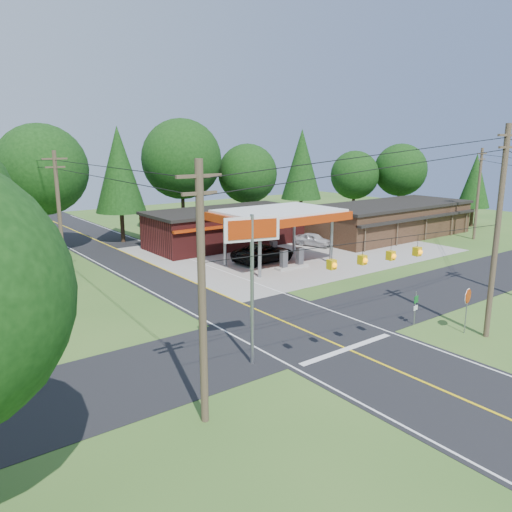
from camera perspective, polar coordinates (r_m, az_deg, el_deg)
ground at (r=29.25m, az=5.17°, el=-8.33°), size 120.00×120.00×0.00m
main_highway at (r=29.24m, az=5.17°, el=-8.31°), size 8.00×120.00×0.02m
cross_road at (r=29.24m, az=5.17°, el=-8.30°), size 70.00×7.00×0.02m
lane_center_yellow at (r=29.24m, az=5.17°, el=-8.28°), size 0.15×110.00×0.00m
gas_canopy at (r=43.46m, az=2.63°, el=4.52°), size 10.60×7.40×4.88m
convenience_store at (r=52.36m, az=-3.53°, el=3.32°), size 16.40×7.55×3.80m
strip_building at (r=59.44m, az=15.04°, el=4.04°), size 20.40×8.75×3.80m
utility_pole_near_right at (r=29.41m, az=25.85°, el=2.60°), size 1.80×0.30×11.50m
utility_pole_near_left at (r=18.36m, az=-6.20°, el=-4.12°), size 1.80×0.30×10.00m
utility_pole_far_left at (r=39.89m, az=-21.54°, el=4.25°), size 1.80×0.30×10.00m
utility_pole_far_right at (r=60.21m, az=24.05°, el=6.64°), size 1.80×0.30×10.00m
utility_pole_north at (r=56.71m, az=-24.75°, el=5.80°), size 0.30×0.30×9.50m
overhead_beacons at (r=22.84m, az=13.72°, el=1.56°), size 17.04×2.04×1.03m
treeline_backdrop at (r=48.25m, az=-13.54°, el=8.86°), size 70.27×51.59×13.30m
suv_car at (r=44.92m, az=0.88°, el=0.35°), size 6.28×6.28×1.66m
sedan_car at (r=52.25m, az=6.57°, el=1.87°), size 5.01×5.01×1.37m
big_stop_sign at (r=23.10m, az=-0.44°, el=0.28°), size 2.66×0.76×7.34m
octagonal_stop_sign at (r=30.30m, az=23.04°, el=-4.60°), size 0.90×0.23×2.65m
route_sign_post at (r=30.81m, az=17.77°, el=-5.40°), size 0.42×0.11×2.06m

